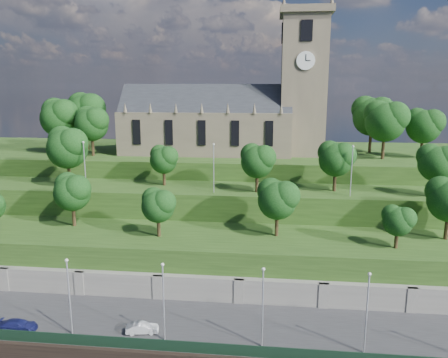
# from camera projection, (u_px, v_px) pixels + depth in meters

# --- Properties ---
(promenade) EXTENTS (160.00, 12.00, 2.00)m
(promenade) POSITION_uv_depth(u_px,v_px,m) (190.00, 331.00, 48.44)
(promenade) COLOR #2D2D30
(promenade) RESTS_ON ground
(fence) EXTENTS (160.00, 0.10, 1.20)m
(fence) POSITION_uv_depth(u_px,v_px,m) (180.00, 346.00, 42.86)
(fence) COLOR black
(fence) RESTS_ON promenade
(retaining_wall) EXTENTS (160.00, 2.10, 5.00)m
(retaining_wall) POSITION_uv_depth(u_px,v_px,m) (199.00, 294.00, 53.93)
(retaining_wall) COLOR slate
(retaining_wall) RESTS_ON ground
(embankment_lower) EXTENTS (160.00, 12.00, 8.00)m
(embankment_lower) POSITION_uv_depth(u_px,v_px,m) (206.00, 263.00, 59.48)
(embankment_lower) COLOR #244416
(embankment_lower) RESTS_ON ground
(embankment_upper) EXTENTS (160.00, 10.00, 12.00)m
(embankment_upper) POSITION_uv_depth(u_px,v_px,m) (216.00, 224.00, 69.76)
(embankment_upper) COLOR #244416
(embankment_upper) RESTS_ON ground
(hilltop) EXTENTS (160.00, 32.00, 15.00)m
(hilltop) POSITION_uv_depth(u_px,v_px,m) (229.00, 186.00, 89.86)
(hilltop) COLOR #244416
(hilltop) RESTS_ON ground
(church) EXTENTS (38.60, 12.35, 27.60)m
(church) POSITION_uv_depth(u_px,v_px,m) (232.00, 114.00, 82.76)
(church) COLOR brown
(church) RESTS_ON hilltop
(trees_lower) EXTENTS (65.94, 8.71, 8.27)m
(trees_lower) POSITION_uv_depth(u_px,v_px,m) (241.00, 199.00, 57.81)
(trees_lower) COLOR black
(trees_lower) RESTS_ON embankment_lower
(trees_upper) EXTENTS (61.82, 7.74, 9.52)m
(trees_upper) POSITION_uv_depth(u_px,v_px,m) (222.00, 154.00, 66.36)
(trees_upper) COLOR black
(trees_upper) RESTS_ON embankment_upper
(trees_hilltop) EXTENTS (74.07, 16.71, 11.51)m
(trees_hilltop) POSITION_uv_depth(u_px,v_px,m) (221.00, 116.00, 82.06)
(trees_hilltop) COLOR black
(trees_hilltop) RESTS_ON hilltop
(lamp_posts_promenade) EXTENTS (60.36, 0.36, 8.46)m
(lamp_posts_promenade) POSITION_uv_depth(u_px,v_px,m) (163.00, 296.00, 44.04)
(lamp_posts_promenade) COLOR #B2B2B7
(lamp_posts_promenade) RESTS_ON promenade
(lamp_posts_upper) EXTENTS (40.36, 0.36, 7.48)m
(lamp_posts_upper) POSITION_uv_depth(u_px,v_px,m) (214.00, 164.00, 64.70)
(lamp_posts_upper) COLOR #B2B2B7
(lamp_posts_upper) RESTS_ON embankment_upper
(car_middle) EXTENTS (3.58, 1.82, 1.12)m
(car_middle) POSITION_uv_depth(u_px,v_px,m) (142.00, 328.00, 46.19)
(car_middle) COLOR #ACAEB1
(car_middle) RESTS_ON promenade
(car_right) EXTENTS (4.18, 2.04, 1.17)m
(car_right) POSITION_uv_depth(u_px,v_px,m) (18.00, 325.00, 46.67)
(car_right) COLOR #15194C
(car_right) RESTS_ON promenade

